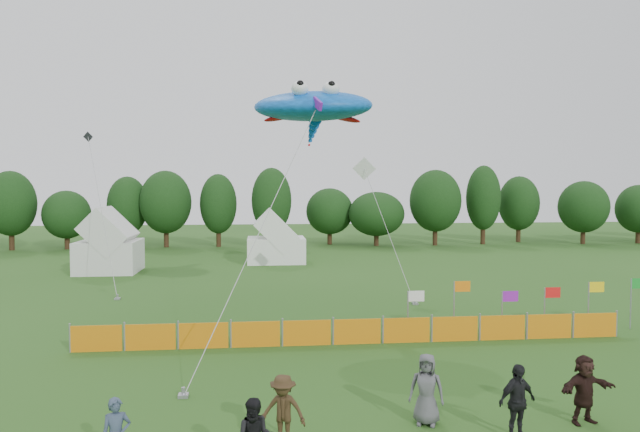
{
  "coord_description": "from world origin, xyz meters",
  "views": [
    {
      "loc": [
        -2.11,
        -14.15,
        6.26
      ],
      "look_at": [
        0.0,
        6.0,
        5.2
      ],
      "focal_mm": 32.0,
      "sensor_mm": 36.0,
      "label": 1
    }
  ],
  "objects": [
    {
      "name": "ground",
      "position": [
        0.0,
        0.0,
        0.0
      ],
      "size": [
        160.0,
        160.0,
        0.0
      ],
      "primitive_type": "plane",
      "color": "#234C16",
      "rests_on": "ground"
    },
    {
      "name": "treeline",
      "position": [
        1.61,
        44.93,
        4.18
      ],
      "size": [
        104.57,
        8.78,
        8.36
      ],
      "color": "#382314",
      "rests_on": "ground"
    },
    {
      "name": "tent_left",
      "position": [
        -13.09,
        28.51,
        1.91
      ],
      "size": [
        4.28,
        4.28,
        3.78
      ],
      "color": "silver",
      "rests_on": "ground"
    },
    {
      "name": "tent_right",
      "position": [
        -0.85,
        32.54,
        1.69
      ],
      "size": [
        4.74,
        3.8,
        3.35
      ],
      "color": "white",
      "rests_on": "ground"
    },
    {
      "name": "barrier_fence",
      "position": [
        1.67,
        7.88,
        0.5
      ],
      "size": [
        21.9,
        0.06,
        1.0
      ],
      "color": "orange",
      "rests_on": "ground"
    },
    {
      "name": "flag_row",
      "position": [
        9.22,
        8.89,
        1.39
      ],
      "size": [
        10.73,
        0.37,
        2.26
      ],
      "color": "gray",
      "rests_on": "ground"
    },
    {
      "name": "spectator_c",
      "position": [
        -1.6,
        -0.71,
        0.87
      ],
      "size": [
        1.27,
        0.97,
        1.74
      ],
      "primitive_type": "imported",
      "rotation": [
        0.0,
        0.0,
        -0.33
      ],
      "color": "#382816",
      "rests_on": "ground"
    },
    {
      "name": "spectator_d",
      "position": [
        4.19,
        -0.91,
        0.94
      ],
      "size": [
        1.19,
        0.78,
        1.87
      ],
      "primitive_type": "imported",
      "rotation": [
        0.0,
        0.0,
        0.32
      ],
      "color": "black",
      "rests_on": "ground"
    },
    {
      "name": "spectator_e",
      "position": [
        2.21,
        0.18,
        0.93
      ],
      "size": [
        1.07,
        0.89,
        1.87
      ],
      "primitive_type": "imported",
      "rotation": [
        0.0,
        0.0,
        -0.38
      ],
      "color": "#4E4D53",
      "rests_on": "ground"
    },
    {
      "name": "spectator_f",
      "position": [
        6.37,
        -0.21,
        0.91
      ],
      "size": [
        1.76,
        0.87,
        1.82
      ],
      "primitive_type": "imported",
      "rotation": [
        0.0,
        0.0,
        0.21
      ],
      "color": "black",
      "rests_on": "ground"
    },
    {
      "name": "stingray_kite",
      "position": [
        0.31,
        12.11,
        9.85
      ],
      "size": [
        7.96,
        16.27,
        10.85
      ],
      "color": "blue",
      "rests_on": "ground"
    },
    {
      "name": "small_kite_white",
      "position": [
        4.49,
        18.32,
        5.63
      ],
      "size": [
        2.8,
        4.65,
        8.0
      ],
      "color": "white",
      "rests_on": "ground"
    },
    {
      "name": "small_kite_dark",
      "position": [
        -12.38,
        23.69,
        5.25
      ],
      "size": [
        4.98,
        10.94,
        10.21
      ],
      "color": "black",
      "rests_on": "ground"
    }
  ]
}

